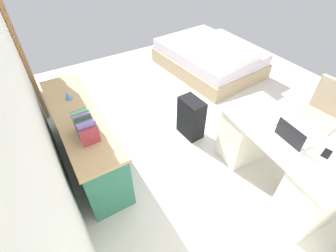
# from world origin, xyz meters

# --- Properties ---
(ground_plane) EXTENTS (5.60, 5.60, 0.00)m
(ground_plane) POSITION_xyz_m (0.00, 0.00, 0.00)
(ground_plane) COLOR beige
(wall_back) EXTENTS (4.60, 0.10, 2.54)m
(wall_back) POSITION_xyz_m (0.00, 2.01, 1.27)
(wall_back) COLOR silver
(wall_back) RESTS_ON ground_plane
(door_wooden) EXTENTS (0.88, 0.05, 2.04)m
(door_wooden) POSITION_xyz_m (1.75, 1.93, 1.02)
(door_wooden) COLOR #936038
(door_wooden) RESTS_ON ground_plane
(desk) EXTENTS (1.49, 0.78, 0.74)m
(desk) POSITION_xyz_m (-1.27, -0.06, 0.39)
(desk) COLOR silver
(desk) RESTS_ON ground_plane
(office_chair) EXTENTS (0.52, 0.52, 0.94)m
(office_chair) POSITION_xyz_m (-1.12, -0.97, 0.42)
(office_chair) COLOR black
(office_chair) RESTS_ON ground_plane
(credenza) EXTENTS (1.80, 0.48, 0.75)m
(credenza) POSITION_xyz_m (0.15, 1.63, 0.37)
(credenza) COLOR #2D7056
(credenza) RESTS_ON ground_plane
(bed) EXTENTS (2.01, 1.55, 0.58)m
(bed) POSITION_xyz_m (1.22, -1.11, 0.24)
(bed) COLOR tan
(bed) RESTS_ON ground_plane
(suitcase_black) EXTENTS (0.37, 0.24, 0.58)m
(suitcase_black) POSITION_xyz_m (-0.12, 0.26, 0.29)
(suitcase_black) COLOR black
(suitcase_black) RESTS_ON ground_plane
(laptop) EXTENTS (0.33, 0.25, 0.21)m
(laptop) POSITION_xyz_m (-1.33, -0.03, 0.79)
(laptop) COLOR #B7B7BC
(laptop) RESTS_ON desk
(computer_mouse) EXTENTS (0.07, 0.10, 0.03)m
(computer_mouse) POSITION_xyz_m (-1.08, -0.10, 0.76)
(computer_mouse) COLOR white
(computer_mouse) RESTS_ON desk
(cell_phone_near_laptop) EXTENTS (0.10, 0.15, 0.01)m
(cell_phone_near_laptop) POSITION_xyz_m (-1.62, -0.17, 0.75)
(cell_phone_near_laptop) COLOR black
(cell_phone_near_laptop) RESTS_ON desk
(book_row) EXTENTS (0.31, 0.17, 0.24)m
(book_row) POSITION_xyz_m (-0.23, 1.63, 0.85)
(book_row) COLOR #9B313C
(book_row) RESTS_ON credenza
(figurine_small) EXTENTS (0.08, 0.08, 0.11)m
(figurine_small) POSITION_xyz_m (0.48, 1.63, 0.80)
(figurine_small) COLOR #4C7FBF
(figurine_small) RESTS_ON credenza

